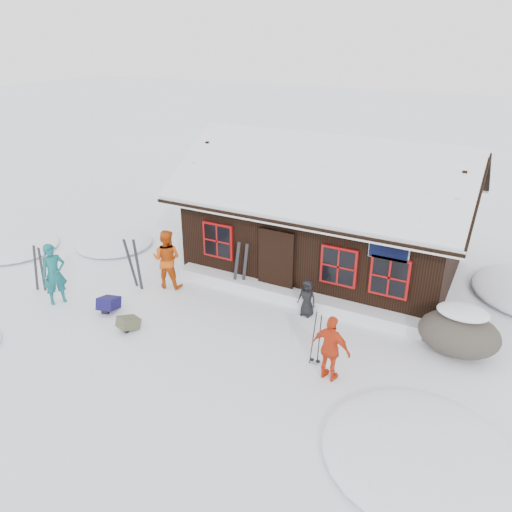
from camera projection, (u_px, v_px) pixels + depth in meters
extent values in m
plane|color=white|center=(206.00, 325.00, 13.48)|extent=(120.00, 120.00, 0.00)
cube|color=black|center=(327.00, 231.00, 16.35)|extent=(8.00, 5.00, 2.50)
cube|color=black|center=(313.00, 180.00, 14.29)|extent=(8.90, 3.14, 1.88)
cube|color=black|center=(346.00, 158.00, 16.66)|extent=(8.90, 3.14, 1.88)
cube|color=white|center=(313.00, 175.00, 14.23)|extent=(8.72, 3.07, 1.86)
cube|color=white|center=(346.00, 154.00, 16.61)|extent=(8.72, 3.07, 1.86)
cube|color=white|center=(333.00, 140.00, 15.12)|extent=(8.81, 0.22, 0.14)
cube|color=silver|center=(291.00, 224.00, 13.46)|extent=(8.90, 0.10, 0.20)
cube|color=black|center=(276.00, 264.00, 14.65)|extent=(1.00, 0.10, 2.00)
cube|color=black|center=(389.00, 249.00, 12.79)|extent=(1.00, 0.06, 0.60)
cube|color=maroon|center=(218.00, 241.00, 15.35)|extent=(1.04, 0.10, 1.14)
cube|color=black|center=(217.00, 241.00, 15.32)|extent=(0.90, 0.04, 1.00)
cube|color=maroon|center=(339.00, 266.00, 13.69)|extent=(1.04, 0.10, 1.14)
cube|color=black|center=(338.00, 267.00, 13.66)|extent=(0.90, 0.04, 1.00)
cube|color=maroon|center=(390.00, 277.00, 13.09)|extent=(1.04, 0.10, 1.14)
cube|color=black|center=(389.00, 278.00, 13.06)|extent=(0.90, 0.04, 1.00)
cube|color=white|center=(291.00, 296.00, 14.58)|extent=(7.60, 0.60, 0.35)
ellipsoid|color=white|center=(115.00, 245.00, 18.45)|extent=(2.80, 2.80, 0.34)
ellipsoid|color=white|center=(418.00, 457.00, 9.31)|extent=(3.60, 3.60, 0.43)
ellipsoid|color=white|center=(14.00, 249.00, 18.12)|extent=(3.20, 3.20, 0.38)
imported|color=#145C5F|center=(54.00, 274.00, 14.23)|extent=(0.70, 0.79, 1.83)
imported|color=#C54A0D|center=(167.00, 259.00, 15.14)|extent=(1.05, 0.90, 1.86)
imported|color=red|center=(331.00, 349.00, 11.08)|extent=(1.00, 0.54, 1.62)
imported|color=black|center=(307.00, 298.00, 13.72)|extent=(0.55, 0.39, 1.08)
ellipsoid|color=#4D463E|center=(459.00, 334.00, 12.12)|extent=(1.94, 1.45, 1.06)
ellipsoid|color=white|center=(462.00, 317.00, 11.93)|extent=(1.22, 0.88, 0.27)
cube|color=black|center=(36.00, 269.00, 15.01)|extent=(0.22, 0.11, 1.52)
cube|color=black|center=(42.00, 270.00, 14.92)|extent=(0.23, 0.09, 1.52)
cube|color=black|center=(131.00, 264.00, 15.21)|extent=(0.32, 0.15, 1.63)
cube|color=black|center=(138.00, 265.00, 15.11)|extent=(0.33, 0.13, 1.63)
cube|color=black|center=(236.00, 267.00, 15.04)|extent=(0.24, 0.18, 1.61)
cube|color=black|center=(245.00, 268.00, 14.99)|extent=(0.29, 0.09, 1.61)
cylinder|color=black|center=(313.00, 339.00, 11.68)|extent=(0.10, 0.13, 1.43)
cylinder|color=black|center=(319.00, 340.00, 11.61)|extent=(0.10, 0.13, 1.43)
cube|color=#141046|center=(109.00, 306.00, 14.08)|extent=(0.61, 0.72, 0.33)
cube|color=#494A34|center=(129.00, 325.00, 13.20)|extent=(0.53, 0.62, 0.29)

